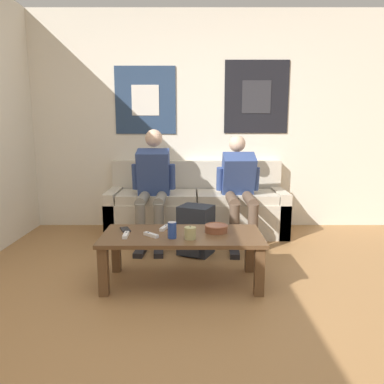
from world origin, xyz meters
The scene contains 14 objects.
ground_plane centered at (0.00, 0.00, 0.00)m, with size 18.00×18.00×0.00m, color #9E7042.
wall_back centered at (0.00, 2.45, 1.28)m, with size 10.00×0.07×2.55m.
couch centered at (0.07, 2.12, 0.28)m, with size 2.02×0.67×0.81m.
coffee_table centered at (-0.06, 0.70, 0.33)m, with size 1.25×0.58×0.40m.
person_seated_adult centered at (-0.40, 1.76, 0.64)m, with size 0.47×0.84×1.19m.
person_seated_teen centered at (0.51, 1.78, 0.61)m, with size 0.47×0.94×1.12m.
backpack centered at (0.05, 1.36, 0.23)m, with size 0.38×0.37×0.48m.
ceramic_bowl centered at (0.21, 0.75, 0.43)m, with size 0.19×0.19×0.06m.
pillar_candle centered at (0.00, 0.57, 0.44)m, with size 0.09×0.09×0.10m.
drink_can_blue centered at (-0.14, 0.59, 0.46)m, with size 0.07×0.07×0.12m.
game_controller_near_left centered at (-0.21, 0.83, 0.41)m, with size 0.07×0.15×0.03m.
game_controller_near_right centered at (-0.30, 0.63, 0.41)m, with size 0.13×0.12×0.03m.
game_controller_far_center centered at (-0.49, 0.63, 0.41)m, with size 0.04×0.14×0.03m.
cell_phone centered at (-0.53, 0.81, 0.40)m, with size 0.11×0.15×0.01m.
Camera 1 is at (0.01, -2.12, 1.24)m, focal length 35.00 mm.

